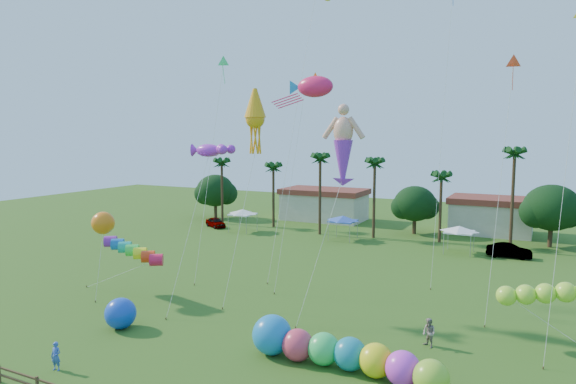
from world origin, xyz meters
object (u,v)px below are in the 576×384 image
at_px(blue_ball, 120,313).
at_px(car_b, 509,251).
at_px(car_a, 216,222).
at_px(spectator_a, 56,356).
at_px(caterpillar_inflatable, 337,352).
at_px(spectator_b, 429,333).

bearing_deg(blue_ball, car_b, 56.80).
distance_m(car_a, spectator_a, 44.44).
distance_m(car_b, spectator_a, 44.93).
bearing_deg(caterpillar_inflatable, car_a, 136.80).
relative_size(spectator_a, spectator_b, 0.89).
height_order(spectator_b, blue_ball, blue_ball).
bearing_deg(spectator_b, blue_ball, -127.04).
relative_size(car_b, caterpillar_inflatable, 0.39).
height_order(spectator_a, spectator_b, spectator_b).
relative_size(spectator_a, caterpillar_inflatable, 0.14).
xyz_separation_m(car_b, blue_ball, (-22.03, -33.67, 0.30)).
relative_size(car_a, car_b, 0.89).
distance_m(car_b, caterpillar_inflatable, 33.44).
distance_m(spectator_a, caterpillar_inflatable, 15.59).
xyz_separation_m(car_a, spectator_b, (35.52, -28.24, 0.22)).
xyz_separation_m(spectator_b, blue_ball, (-19.21, -6.30, 0.15)).
distance_m(car_b, blue_ball, 40.23).
bearing_deg(car_a, caterpillar_inflatable, -106.24).
height_order(spectator_b, caterpillar_inflatable, caterpillar_inflatable).
bearing_deg(spectator_a, caterpillar_inflatable, 16.09).
distance_m(car_a, caterpillar_inflatable, 46.09).
bearing_deg(caterpillar_inflatable, spectator_a, -149.05).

